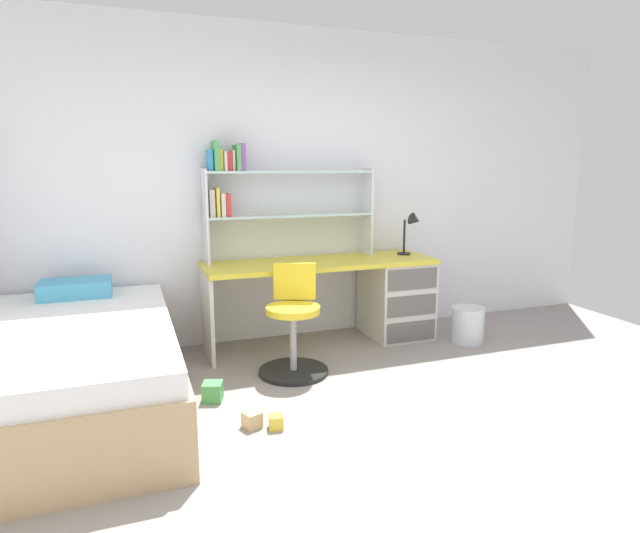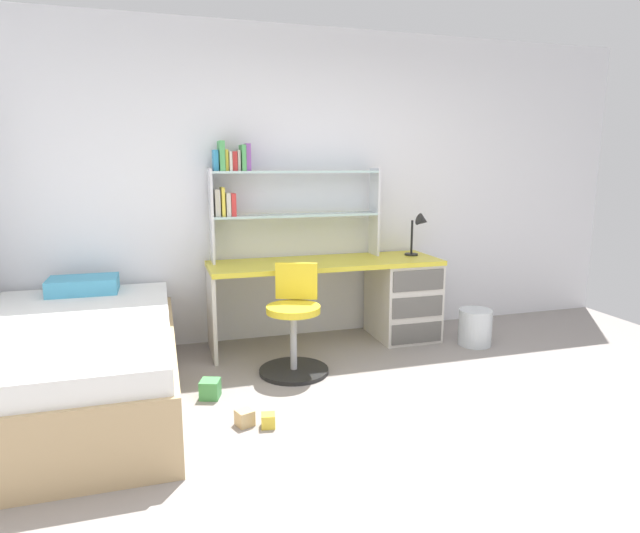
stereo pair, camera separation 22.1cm
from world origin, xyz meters
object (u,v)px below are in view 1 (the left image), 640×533
object	(u,v)px
toy_block_green_0	(213,392)
toy_block_yellow_2	(276,422)
toy_block_natural_1	(252,420)
desk	(376,293)
bookshelf_hutch	(265,191)
desk_lamp	(413,227)
swivel_chair	(294,331)
waste_bin	(468,325)
bed_platform	(71,370)

from	to	relation	value
toy_block_green_0	toy_block_yellow_2	xyz separation A→B (m)	(0.29, -0.51, -0.02)
toy_block_green_0	toy_block_natural_1	size ratio (longest dim) A/B	1.33
desk	toy_block_green_0	bearing A→B (deg)	-152.22
bookshelf_hutch	desk_lamp	xyz separation A→B (m)	(1.31, -0.18, -0.33)
desk	toy_block_green_0	xyz separation A→B (m)	(-1.60, -0.84, -0.35)
desk	toy_block_yellow_2	bearing A→B (deg)	-133.97
bookshelf_hutch	toy_block_yellow_2	world-z (taller)	bookshelf_hutch
swivel_chair	toy_block_yellow_2	distance (m)	0.93
bookshelf_hutch	waste_bin	xyz separation A→B (m)	(1.65, -0.60, -1.16)
desk	bookshelf_hutch	size ratio (longest dim) A/B	1.35
waste_bin	toy_block_natural_1	bearing A→B (deg)	-157.48
swivel_chair	waste_bin	world-z (taller)	swivel_chair
desk	toy_block_natural_1	bearing A→B (deg)	-138.06
bookshelf_hutch	toy_block_green_0	bearing A→B (deg)	-122.08
toy_block_natural_1	desk	bearing A→B (deg)	41.94
swivel_chair	bed_platform	size ratio (longest dim) A/B	0.39
bed_platform	toy_block_yellow_2	world-z (taller)	bed_platform
desk_lamp	bed_platform	world-z (taller)	desk_lamp
swivel_chair	toy_block_natural_1	size ratio (longest dim) A/B	8.58
bookshelf_hutch	toy_block_natural_1	distance (m)	2.01
swivel_chair	bookshelf_hutch	bearing A→B (deg)	90.58
desk_lamp	toy_block_yellow_2	world-z (taller)	desk_lamp
bookshelf_hutch	swivel_chair	size ratio (longest dim) A/B	1.81
desk	swivel_chair	bearing A→B (deg)	-150.00
desk	bed_platform	size ratio (longest dim) A/B	0.95
bed_platform	toy_block_natural_1	distance (m)	1.18
swivel_chair	waste_bin	xyz separation A→B (m)	(1.64, 0.14, -0.17)
bookshelf_hutch	waste_bin	world-z (taller)	bookshelf_hutch
waste_bin	toy_block_green_0	bearing A→B (deg)	-169.23
desk_lamp	toy_block_green_0	size ratio (longest dim) A/B	3.07
swivel_chair	waste_bin	bearing A→B (deg)	4.86
desk_lamp	bookshelf_hutch	bearing A→B (deg)	172.32
waste_bin	toy_block_yellow_2	size ratio (longest dim) A/B	3.81
bookshelf_hutch	toy_block_natural_1	world-z (taller)	bookshelf_hutch
desk	desk_lamp	world-z (taller)	desk_lamp
desk_lamp	toy_block_yellow_2	bearing A→B (deg)	-140.59
desk_lamp	swivel_chair	size ratio (longest dim) A/B	0.47
waste_bin	toy_block_natural_1	distance (m)	2.32
desk_lamp	waste_bin	xyz separation A→B (m)	(0.34, -0.42, -0.83)
desk	toy_block_green_0	distance (m)	1.84
desk_lamp	toy_block_yellow_2	xyz separation A→B (m)	(-1.66, -1.37, -0.95)
desk_lamp	toy_block_green_0	xyz separation A→B (m)	(-1.96, -0.86, -0.93)
desk	bed_platform	xyz separation A→B (m)	(-2.44, -0.72, -0.12)
toy_block_yellow_2	desk	bearing A→B (deg)	46.03
bookshelf_hutch	toy_block_yellow_2	distance (m)	2.04
bed_platform	bookshelf_hutch	bearing A→B (deg)	31.37
waste_bin	toy_block_natural_1	size ratio (longest dim) A/B	3.32
waste_bin	toy_block_yellow_2	bearing A→B (deg)	-154.68
desk_lamp	swivel_chair	xyz separation A→B (m)	(-1.30, -0.56, -0.67)
bookshelf_hutch	desk	bearing A→B (deg)	-11.36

